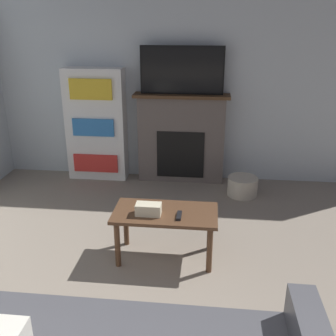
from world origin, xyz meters
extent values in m
cube|color=silver|center=(0.00, 4.19, 1.35)|extent=(5.99, 0.06, 2.70)
cube|color=#605651|center=(-0.06, 4.05, 0.56)|extent=(1.12, 0.22, 1.12)
cube|color=black|center=(-0.06, 3.94, 0.39)|extent=(0.62, 0.01, 0.62)
cube|color=#4C331E|center=(-0.06, 4.03, 1.14)|extent=(1.22, 0.28, 0.04)
cube|color=black|center=(-0.06, 4.03, 1.46)|extent=(1.04, 0.03, 0.59)
cube|color=black|center=(-0.06, 4.02, 1.46)|extent=(1.00, 0.01, 0.55)
cube|color=brown|center=(-0.05, 2.18, 0.45)|extent=(0.92, 0.48, 0.03)
cylinder|color=brown|center=(-0.45, 2.00, 0.22)|extent=(0.05, 0.05, 0.44)
cylinder|color=brown|center=(0.35, 2.00, 0.22)|extent=(0.05, 0.05, 0.44)
cylinder|color=brown|center=(-0.45, 2.36, 0.22)|extent=(0.05, 0.05, 0.44)
cylinder|color=brown|center=(0.35, 2.36, 0.22)|extent=(0.05, 0.05, 0.44)
cube|color=beige|center=(-0.19, 2.12, 0.52)|extent=(0.22, 0.12, 0.10)
cube|color=black|center=(0.08, 2.10, 0.48)|extent=(0.04, 0.15, 0.02)
cube|color=white|center=(-1.18, 4.03, 0.74)|extent=(0.78, 0.26, 1.47)
cube|color=red|center=(-1.18, 3.89, 0.25)|extent=(0.59, 0.03, 0.24)
cube|color=#2D70B7|center=(-1.18, 3.89, 0.74)|extent=(0.54, 0.03, 0.22)
cube|color=gold|center=(-1.18, 3.89, 1.23)|extent=(0.54, 0.03, 0.26)
cylinder|color=#BCB29E|center=(0.74, 3.63, 0.12)|extent=(0.37, 0.37, 0.23)
camera|label=1|loc=(0.31, -0.88, 2.07)|focal=42.00mm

